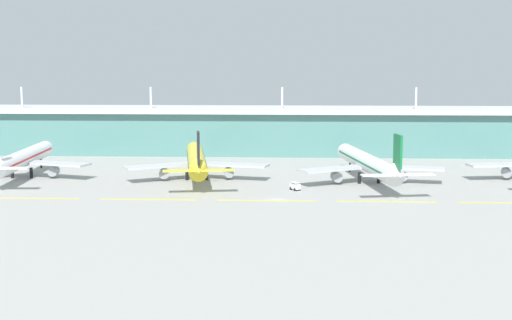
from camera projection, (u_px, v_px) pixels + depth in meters
name	position (u px, v px, depth m)	size (l,w,h in m)	color
ground_plane	(277.00, 200.00, 203.24)	(600.00, 600.00, 0.00)	#9E9E99
terminal_building	(282.00, 130.00, 306.64)	(288.00, 34.00, 28.81)	slate
airliner_nearest	(22.00, 159.00, 241.93)	(48.66, 66.37, 18.90)	white
airliner_near_middle	(196.00, 160.00, 238.23)	(48.20, 68.07, 18.90)	yellow
airliner_far_middle	(368.00, 163.00, 231.33)	(48.15, 70.52, 18.90)	silver
taxiway_stripe_west	(32.00, 198.00, 205.21)	(28.00, 0.70, 0.04)	yellow
taxiway_stripe_mid_west	(148.00, 199.00, 203.53)	(28.00, 0.70, 0.04)	yellow
taxiway_stripe_centre	(267.00, 201.00, 201.85)	(28.00, 0.70, 0.04)	yellow
taxiway_stripe_mid_east	(387.00, 202.00, 200.17)	(28.00, 0.70, 0.04)	yellow
taxiway_stripe_east	(509.00, 203.00, 198.50)	(28.00, 0.70, 0.04)	yellow
baggage_cart	(295.00, 186.00, 218.25)	(3.46, 4.01, 2.48)	silver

